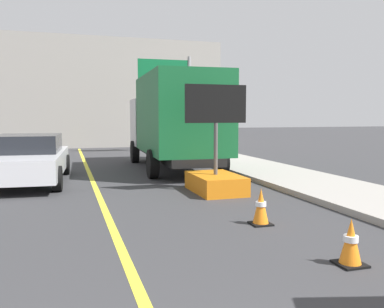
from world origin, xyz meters
The scene contains 8 objects.
lane_center_stripe centered at (0.00, 6.00, 0.00)m, with size 0.14×36.00×0.01m, color yellow.
arrow_board_trailer centered at (2.87, 8.98, 0.48)m, with size 1.60×1.80×2.70m.
box_truck centered at (3.00, 13.50, 1.79)m, with size 2.72×7.02×3.29m.
pickup_car centered at (-1.79, 11.91, 0.70)m, with size 2.36×4.81×1.38m.
highway_guide_sign centered at (4.76, 20.09, 3.42)m, with size 2.79×0.18×5.00m.
far_building_block centered at (1.15, 28.91, 3.32)m, with size 15.67×8.94×6.63m, color gray.
traffic_cone_near_sign centered at (2.75, 3.70, 0.30)m, with size 0.36×0.36×0.61m.
traffic_cone_mid_lane centered at (2.55, 5.83, 0.32)m, with size 0.36×0.36×0.65m.
Camera 1 is at (-0.72, -0.58, 1.93)m, focal length 38.12 mm.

